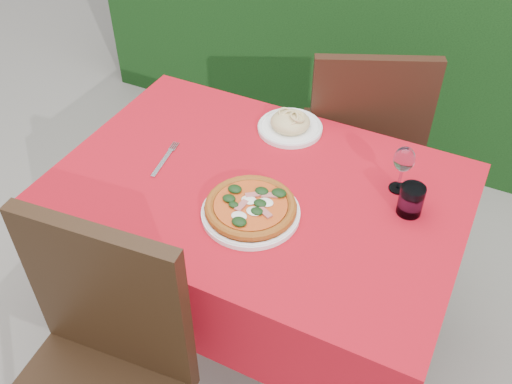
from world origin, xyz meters
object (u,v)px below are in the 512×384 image
at_px(pasta_plate, 290,124).
at_px(water_glass, 411,201).
at_px(chair_near, 96,373).
at_px(wine_glass, 404,161).
at_px(pizza_plate, 251,209).
at_px(fork, 162,163).
at_px(chair_far, 362,138).

bearing_deg(pasta_plate, water_glass, -24.76).
xyz_separation_m(chair_near, wine_glass, (0.53, 0.85, 0.28)).
bearing_deg(pasta_plate, pizza_plate, -80.92).
height_order(pasta_plate, water_glass, water_glass).
xyz_separation_m(pasta_plate, fork, (-0.29, -0.35, -0.02)).
height_order(chair_near, water_glass, chair_near).
bearing_deg(pasta_plate, fork, -129.63).
xyz_separation_m(chair_near, water_glass, (0.58, 0.76, 0.22)).
distance_m(pizza_plate, water_glass, 0.46).
bearing_deg(pizza_plate, fork, 166.94).
relative_size(chair_near, pizza_plate, 3.14).
distance_m(pizza_plate, fork, 0.37).
distance_m(chair_far, fork, 0.85).
bearing_deg(pasta_plate, chair_far, 61.37).
bearing_deg(wine_glass, chair_near, -121.80).
relative_size(pasta_plate, wine_glass, 1.43).
distance_m(chair_near, fork, 0.68).
distance_m(pasta_plate, water_glass, 0.53).
relative_size(pizza_plate, fork, 1.59).
height_order(pizza_plate, wine_glass, wine_glass).
distance_m(chair_near, pasta_plate, 1.01).
xyz_separation_m(pizza_plate, pasta_plate, (-0.07, 0.44, -0.00)).
bearing_deg(fork, water_glass, 0.81).
bearing_deg(chair_far, fork, 31.08).
relative_size(chair_near, fork, 4.98).
bearing_deg(chair_far, pasta_plate, 37.19).
relative_size(chair_near, pasta_plate, 4.47).
xyz_separation_m(chair_near, fork, (-0.19, 0.63, 0.18)).
bearing_deg(fork, pasta_plate, 41.38).
relative_size(chair_far, pasta_plate, 4.32).
bearing_deg(pizza_plate, wine_glass, 40.77).
bearing_deg(pizza_plate, water_glass, 28.04).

